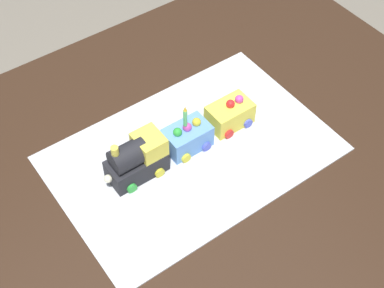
{
  "coord_description": "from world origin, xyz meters",
  "views": [
    {
      "loc": [
        -0.41,
        -0.62,
        1.7
      ],
      "look_at": [
        0.04,
        0.01,
        0.77
      ],
      "focal_mm": 52.6,
      "sensor_mm": 36.0,
      "label": 1
    }
  ],
  "objects_px": {
    "cake_locomotive": "(137,159)",
    "cake_car_gondola_lemon": "(230,114)",
    "dining_table": "(180,194)",
    "cake_car_tanker_sky_blue": "(187,137)",
    "birthday_candle": "(185,116)"
  },
  "relations": [
    {
      "from": "cake_locomotive",
      "to": "cake_car_gondola_lemon",
      "type": "distance_m",
      "value": 0.25
    },
    {
      "from": "dining_table",
      "to": "cake_locomotive",
      "type": "bearing_deg",
      "value": 158.11
    },
    {
      "from": "dining_table",
      "to": "cake_car_tanker_sky_blue",
      "type": "relative_size",
      "value": 14.0
    },
    {
      "from": "dining_table",
      "to": "birthday_candle",
      "type": "height_order",
      "value": "birthday_candle"
    },
    {
      "from": "cake_locomotive",
      "to": "cake_car_tanker_sky_blue",
      "type": "height_order",
      "value": "cake_locomotive"
    },
    {
      "from": "cake_car_tanker_sky_blue",
      "to": "birthday_candle",
      "type": "height_order",
      "value": "birthday_candle"
    },
    {
      "from": "cake_car_tanker_sky_blue",
      "to": "dining_table",
      "type": "bearing_deg",
      "value": -142.92
    },
    {
      "from": "dining_table",
      "to": "cake_car_tanker_sky_blue",
      "type": "xyz_separation_m",
      "value": [
        0.04,
        0.03,
        0.14
      ]
    },
    {
      "from": "cake_car_gondola_lemon",
      "to": "cake_locomotive",
      "type": "bearing_deg",
      "value": -180.0
    },
    {
      "from": "dining_table",
      "to": "birthday_candle",
      "type": "distance_m",
      "value": 0.22
    },
    {
      "from": "cake_car_tanker_sky_blue",
      "to": "cake_car_gondola_lemon",
      "type": "height_order",
      "value": "same"
    },
    {
      "from": "dining_table",
      "to": "cake_car_tanker_sky_blue",
      "type": "distance_m",
      "value": 0.15
    },
    {
      "from": "cake_car_tanker_sky_blue",
      "to": "birthday_candle",
      "type": "bearing_deg",
      "value": -180.0
    },
    {
      "from": "birthday_candle",
      "to": "cake_car_gondola_lemon",
      "type": "bearing_deg",
      "value": 0.0
    },
    {
      "from": "cake_locomotive",
      "to": "dining_table",
      "type": "bearing_deg",
      "value": -21.89
    }
  ]
}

